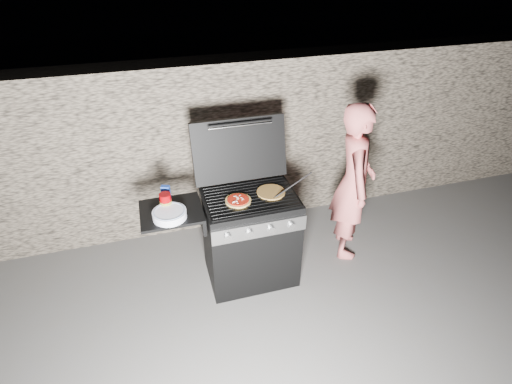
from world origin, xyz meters
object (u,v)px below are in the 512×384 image
object	(u,v)px
sauce_jar	(166,202)
gas_grill	(224,243)
person	(353,183)
pizza_topped	(238,200)

from	to	relation	value
sauce_jar	gas_grill	bearing A→B (deg)	-3.59
sauce_jar	person	xyz separation A→B (m)	(1.75, 0.09, -0.18)
pizza_topped	sauce_jar	size ratio (longest dim) A/B	1.49
pizza_topped	person	distance (m)	1.19
sauce_jar	person	bearing A→B (deg)	3.03
gas_grill	person	bearing A→B (deg)	5.31
pizza_topped	person	xyz separation A→B (m)	(1.17, 0.16, -0.13)
pizza_topped	gas_grill	bearing A→B (deg)	163.90
gas_grill	person	world-z (taller)	person
pizza_topped	person	world-z (taller)	person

